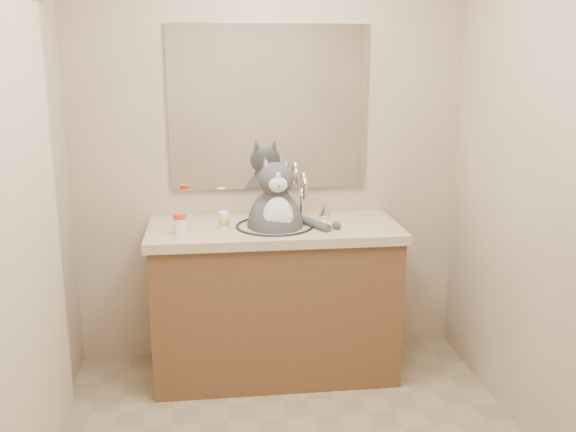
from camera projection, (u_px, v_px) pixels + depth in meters
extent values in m
cube|color=#BEAB8B|center=(269.00, 152.00, 3.62)|extent=(2.20, 0.01, 2.40)
cube|color=#BEAB8B|center=(393.00, 347.00, 1.20)|extent=(2.20, 0.01, 2.40)
cube|color=#BEAB8B|center=(575.00, 194.00, 2.54)|extent=(0.01, 2.50, 2.40)
cube|color=brown|center=(275.00, 304.00, 3.53)|extent=(1.30, 0.55, 0.80)
cube|color=tan|center=(274.00, 230.00, 3.43)|extent=(1.34, 0.59, 0.05)
torus|color=black|center=(275.00, 226.00, 3.41)|extent=(0.42, 0.42, 0.02)
ellipsoid|color=white|center=(275.00, 240.00, 3.42)|extent=(0.40, 0.40, 0.15)
cylinder|color=silver|center=(302.00, 200.00, 3.57)|extent=(0.03, 0.03, 0.18)
torus|color=silver|center=(304.00, 187.00, 3.48)|extent=(0.03, 0.16, 0.16)
cone|color=silver|center=(325.00, 208.00, 3.59)|extent=(0.06, 0.06, 0.08)
cube|color=white|center=(269.00, 108.00, 3.54)|extent=(1.10, 0.02, 0.90)
cube|color=beige|center=(22.00, 254.00, 2.43)|extent=(0.01, 1.20, 1.90)
ellipsoid|color=#404045|center=(275.00, 227.00, 3.41)|extent=(0.31, 0.34, 0.40)
ellipsoid|color=white|center=(278.00, 221.00, 3.29)|extent=(0.17, 0.10, 0.25)
ellipsoid|color=#404045|center=(276.00, 179.00, 3.30)|extent=(0.19, 0.16, 0.18)
ellipsoid|color=white|center=(278.00, 185.00, 3.24)|extent=(0.10, 0.05, 0.08)
sphere|color=#D88C8C|center=(279.00, 184.00, 3.21)|extent=(0.02, 0.02, 0.02)
cone|color=#404045|center=(266.00, 163.00, 3.29)|extent=(0.08, 0.06, 0.09)
cone|color=#404045|center=(286.00, 163.00, 3.30)|extent=(0.08, 0.06, 0.09)
cylinder|color=#404045|center=(313.00, 223.00, 3.40)|extent=(0.16, 0.26, 0.05)
cylinder|color=white|center=(180.00, 226.00, 3.24)|extent=(0.07, 0.07, 0.08)
cylinder|color=red|center=(180.00, 216.00, 3.23)|extent=(0.07, 0.07, 0.02)
cylinder|color=white|center=(224.00, 222.00, 3.34)|extent=(0.06, 0.06, 0.08)
cylinder|color=orange|center=(224.00, 222.00, 3.34)|extent=(0.06, 0.06, 0.03)
cylinder|color=white|center=(224.00, 213.00, 3.33)|extent=(0.06, 0.06, 0.02)
cylinder|color=slate|center=(225.00, 221.00, 3.37)|extent=(0.04, 0.04, 0.07)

